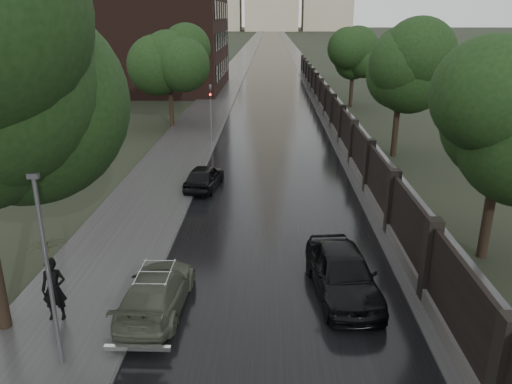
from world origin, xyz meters
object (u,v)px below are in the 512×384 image
at_px(lamp_post, 48,273).
at_px(tree_right_a, 503,123).
at_px(hatchback_left, 204,177).
at_px(traffic_light, 211,108).
at_px(pedestrian_umbrella, 49,257).
at_px(car_right_near, 343,272).
at_px(tree_right_c, 354,54).
at_px(tree_right_b, 401,76).
at_px(tree_left_far, 169,59).
at_px(volga_sedan, 156,292).

bearing_deg(lamp_post, tree_right_a, 26.74).
bearing_deg(lamp_post, hatchback_left, 82.61).
bearing_deg(traffic_light, hatchback_left, -85.84).
distance_m(lamp_post, pedestrian_umbrella, 2.22).
xyz_separation_m(tree_right_a, pedestrian_umbrella, (-13.79, -4.55, -2.84)).
bearing_deg(car_right_near, hatchback_left, 112.50).
distance_m(tree_right_a, tree_right_c, 32.00).
bearing_deg(tree_right_b, car_right_near, -108.06).
height_order(tree_right_b, car_right_near, tree_right_b).
xyz_separation_m(tree_right_a, traffic_light, (-11.80, 16.99, -2.55)).
xyz_separation_m(tree_right_c, traffic_light, (-11.80, -15.01, -2.55)).
relative_size(traffic_light, pedestrian_umbrella, 1.37).
xyz_separation_m(traffic_light, car_right_near, (6.34, -19.75, -1.63)).
relative_size(tree_left_far, traffic_light, 1.85).
height_order(tree_right_b, volga_sedan, tree_right_b).
xyz_separation_m(tree_right_c, car_right_near, (-5.46, -34.75, -4.18)).
bearing_deg(tree_right_b, traffic_light, 165.76).
distance_m(tree_right_c, hatchback_left, 27.36).
bearing_deg(lamp_post, car_right_near, 26.74).
xyz_separation_m(tree_right_a, car_right_near, (-5.46, -2.75, -4.18)).
distance_m(tree_right_a, car_right_near, 7.41).
relative_size(tree_right_c, hatchback_left, 1.93).
bearing_deg(tree_right_a, lamp_post, -153.26).
relative_size(tree_right_b, tree_right_c, 1.00).
distance_m(tree_right_b, traffic_light, 12.44).
relative_size(tree_left_far, tree_right_b, 1.05).
xyz_separation_m(hatchback_left, pedestrian_umbrella, (-2.69, -11.92, 1.49)).
xyz_separation_m(tree_right_b, volga_sedan, (-11.10, -17.81, -4.34)).
bearing_deg(tree_right_c, pedestrian_umbrella, -110.67).
height_order(car_right_near, pedestrian_umbrella, pedestrian_umbrella).
bearing_deg(tree_left_far, tree_right_b, -27.30).
distance_m(tree_right_c, volga_sedan, 37.74).
relative_size(traffic_light, car_right_near, 0.89).
bearing_deg(pedestrian_umbrella, volga_sedan, 8.76).
xyz_separation_m(lamp_post, volga_sedan, (1.80, 2.69, -2.06)).
height_order(lamp_post, volga_sedan, lamp_post).
bearing_deg(pedestrian_umbrella, tree_left_far, 86.95).
relative_size(tree_right_a, pedestrian_umbrella, 2.40).
xyz_separation_m(traffic_light, pedestrian_umbrella, (-1.99, -21.55, -0.29)).
height_order(tree_right_b, hatchback_left, tree_right_b).
xyz_separation_m(tree_left_far, pedestrian_umbrella, (1.71, -26.55, -3.14)).
relative_size(car_right_near, pedestrian_umbrella, 1.54).
bearing_deg(traffic_light, tree_right_a, -55.23).
height_order(tree_right_a, lamp_post, tree_right_a).
height_order(tree_right_a, tree_right_c, same).
xyz_separation_m(lamp_post, traffic_light, (1.10, 23.49, -0.27)).
bearing_deg(car_right_near, tree_right_c, 74.46).
bearing_deg(car_right_near, tree_right_b, 65.33).
bearing_deg(tree_right_b, hatchback_left, -149.16).
bearing_deg(tree_left_far, hatchback_left, -73.26).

